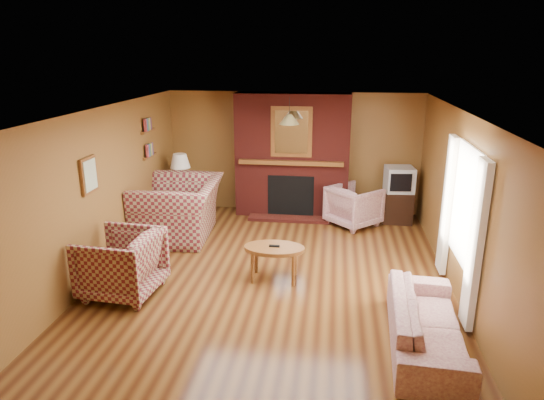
# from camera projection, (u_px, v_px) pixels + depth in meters

# --- Properties ---
(floor) EXTENTS (6.50, 6.50, 0.00)m
(floor) POSITION_uv_depth(u_px,v_px,m) (272.00, 280.00, 6.98)
(floor) COLOR #42200E
(floor) RESTS_ON ground
(ceiling) EXTENTS (6.50, 6.50, 0.00)m
(ceiling) POSITION_uv_depth(u_px,v_px,m) (272.00, 112.00, 6.27)
(ceiling) COLOR white
(ceiling) RESTS_ON wall_back
(wall_back) EXTENTS (6.50, 0.00, 6.50)m
(wall_back) POSITION_uv_depth(u_px,v_px,m) (293.00, 153.00, 9.71)
(wall_back) COLOR brown
(wall_back) RESTS_ON floor
(wall_front) EXTENTS (6.50, 0.00, 6.50)m
(wall_front) POSITION_uv_depth(u_px,v_px,m) (215.00, 330.00, 3.55)
(wall_front) COLOR brown
(wall_front) RESTS_ON floor
(wall_left) EXTENTS (0.00, 6.50, 6.50)m
(wall_left) POSITION_uv_depth(u_px,v_px,m) (100.00, 194.00, 6.94)
(wall_left) COLOR brown
(wall_left) RESTS_ON floor
(wall_right) EXTENTS (0.00, 6.50, 6.50)m
(wall_right) POSITION_uv_depth(u_px,v_px,m) (462.00, 208.00, 6.32)
(wall_right) COLOR brown
(wall_right) RESTS_ON floor
(fireplace) EXTENTS (2.20, 0.82, 2.40)m
(fireplace) POSITION_uv_depth(u_px,v_px,m) (292.00, 156.00, 9.46)
(fireplace) COLOR #541712
(fireplace) RESTS_ON floor
(window_right) EXTENTS (0.10, 1.85, 2.00)m
(window_right) POSITION_uv_depth(u_px,v_px,m) (461.00, 218.00, 6.15)
(window_right) COLOR beige
(window_right) RESTS_ON wall_right
(bookshelf) EXTENTS (0.09, 0.55, 0.71)m
(bookshelf) POSITION_uv_depth(u_px,v_px,m) (150.00, 139.00, 8.59)
(bookshelf) COLOR brown
(bookshelf) RESTS_ON wall_left
(botanical_print) EXTENTS (0.05, 0.40, 0.50)m
(botanical_print) POSITION_uv_depth(u_px,v_px,m) (89.00, 175.00, 6.55)
(botanical_print) COLOR brown
(botanical_print) RESTS_ON wall_left
(pendant_light) EXTENTS (0.36, 0.36, 0.48)m
(pendant_light) POSITION_uv_depth(u_px,v_px,m) (289.00, 119.00, 8.57)
(pendant_light) COLOR black
(pendant_light) RESTS_ON ceiling
(plaid_loveseat) EXTENTS (1.46, 1.64, 1.02)m
(plaid_loveseat) POSITION_uv_depth(u_px,v_px,m) (179.00, 209.00, 8.48)
(plaid_loveseat) COLOR maroon
(plaid_loveseat) RESTS_ON floor
(plaid_armchair) EXTENTS (1.05, 1.02, 0.88)m
(plaid_armchair) POSITION_uv_depth(u_px,v_px,m) (121.00, 264.00, 6.46)
(plaid_armchair) COLOR maroon
(plaid_armchair) RESTS_ON floor
(floral_sofa) EXTENTS (0.87, 1.97, 0.57)m
(floral_sofa) POSITION_uv_depth(u_px,v_px,m) (426.00, 323.00, 5.35)
(floral_sofa) COLOR beige
(floral_sofa) RESTS_ON floor
(floral_armchair) EXTENTS (1.17, 1.17, 0.76)m
(floral_armchair) POSITION_uv_depth(u_px,v_px,m) (354.00, 206.00, 9.07)
(floral_armchair) COLOR beige
(floral_armchair) RESTS_ON floor
(coffee_table) EXTENTS (0.86, 0.54, 0.52)m
(coffee_table) POSITION_uv_depth(u_px,v_px,m) (274.00, 251.00, 6.88)
(coffee_table) COLOR brown
(coffee_table) RESTS_ON floor
(side_table) EXTENTS (0.53, 0.53, 0.66)m
(side_table) POSITION_uv_depth(u_px,v_px,m) (182.00, 202.00, 9.47)
(side_table) COLOR brown
(side_table) RESTS_ON floor
(table_lamp) EXTENTS (0.38, 0.38, 0.63)m
(table_lamp) POSITION_uv_depth(u_px,v_px,m) (180.00, 168.00, 9.27)
(table_lamp) COLOR white
(table_lamp) RESTS_ON side_table
(tv_stand) EXTENTS (0.57, 0.52, 0.61)m
(tv_stand) POSITION_uv_depth(u_px,v_px,m) (397.00, 206.00, 9.29)
(tv_stand) COLOR black
(tv_stand) RESTS_ON floor
(crt_tv) EXTENTS (0.56, 0.55, 0.47)m
(crt_tv) POSITION_uv_depth(u_px,v_px,m) (399.00, 179.00, 9.13)
(crt_tv) COLOR #AFB1B7
(crt_tv) RESTS_ON tv_stand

